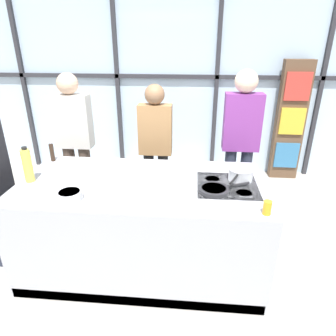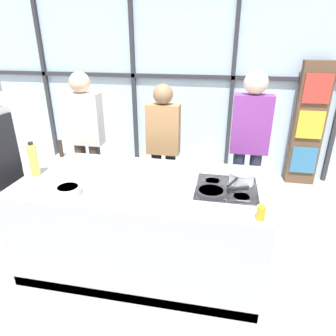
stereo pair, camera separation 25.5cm
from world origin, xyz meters
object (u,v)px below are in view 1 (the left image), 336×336
object	(u,v)px
spectator_center_left	(156,143)
saucepan	(240,174)
juice_glass_near	(267,208)
frying_pan	(215,189)
spectator_center_right	(241,137)
white_plate	(98,170)
pepper_grinder	(52,152)
spectator_far_left	(74,137)
mixing_bowl	(70,195)
oil_bottle	(28,165)

from	to	relation	value
spectator_center_left	saucepan	bearing A→B (deg)	135.91
saucepan	juice_glass_near	distance (m)	0.58
spectator_center_left	frying_pan	bearing A→B (deg)	120.24
spectator_center_left	spectator_center_right	bearing A→B (deg)	-180.00
spectator_center_right	juice_glass_near	xyz separation A→B (m)	(0.01, -1.42, -0.08)
spectator_center_right	white_plate	distance (m)	1.65
white_plate	pepper_grinder	world-z (taller)	pepper_grinder
spectator_far_left	spectator_center_left	xyz separation A→B (m)	(0.99, -0.00, -0.05)
spectator_far_left	white_plate	size ratio (longest dim) A/B	6.68
frying_pan	juice_glass_near	distance (m)	0.48
mixing_bowl	saucepan	bearing A→B (deg)	19.22
spectator_far_left	frying_pan	xyz separation A→B (m)	(1.62, -1.09, -0.07)
spectator_center_left	frying_pan	world-z (taller)	spectator_center_left
mixing_bowl	pepper_grinder	size ratio (longest dim) A/B	0.97
spectator_far_left	oil_bottle	size ratio (longest dim) A/B	5.33
spectator_far_left	oil_bottle	bearing A→B (deg)	89.48
spectator_center_left	mixing_bowl	distance (m)	1.43
spectator_center_right	frying_pan	world-z (taller)	spectator_center_right
spectator_center_left	white_plate	distance (m)	0.91
juice_glass_near	frying_pan	bearing A→B (deg)	137.86
spectator_center_right	white_plate	size ratio (longest dim) A/B	6.88
frying_pan	oil_bottle	world-z (taller)	oil_bottle
pepper_grinder	juice_glass_near	distance (m)	2.18
spectator_center_left	saucepan	xyz separation A→B (m)	(0.88, -0.85, 0.03)
frying_pan	white_plate	xyz separation A→B (m)	(-1.10, 0.31, -0.01)
frying_pan	oil_bottle	bearing A→B (deg)	178.29
mixing_bowl	juice_glass_near	distance (m)	1.51
mixing_bowl	spectator_far_left	bearing A→B (deg)	109.45
spectator_center_left	oil_bottle	bearing A→B (deg)	46.43
oil_bottle	pepper_grinder	xyz separation A→B (m)	(-0.01, 0.48, -0.06)
white_plate	oil_bottle	xyz separation A→B (m)	(-0.53, -0.27, 0.15)
spectator_center_right	saucepan	world-z (taller)	spectator_center_right
spectator_center_right	oil_bottle	size ratio (longest dim) A/B	5.49
spectator_center_right	mixing_bowl	bearing A→B (deg)	41.72
spectator_center_left	juice_glass_near	xyz separation A→B (m)	(0.99, -1.42, 0.02)
white_plate	pepper_grinder	xyz separation A→B (m)	(-0.54, 0.22, 0.09)
spectator_center_left	mixing_bowl	world-z (taller)	spectator_center_left
spectator_center_left	oil_bottle	world-z (taller)	spectator_center_left
saucepan	juice_glass_near	world-z (taller)	saucepan
spectator_far_left	pepper_grinder	bearing A→B (deg)	88.01
spectator_center_left	white_plate	bearing A→B (deg)	59.29
white_plate	oil_bottle	distance (m)	0.61
spectator_center_right	juice_glass_near	bearing A→B (deg)	90.38
pepper_grinder	white_plate	bearing A→B (deg)	-21.90
saucepan	mixing_bowl	size ratio (longest dim) A/B	1.91
saucepan	white_plate	bearing A→B (deg)	176.95
saucepan	pepper_grinder	world-z (taller)	pepper_grinder
spectator_far_left	oil_bottle	xyz separation A→B (m)	(-0.01, -1.05, 0.07)
spectator_center_left	oil_bottle	xyz separation A→B (m)	(-0.99, -1.05, 0.12)
frying_pan	white_plate	distance (m)	1.15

